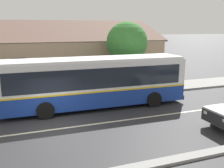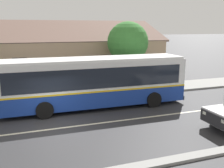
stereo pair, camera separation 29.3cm
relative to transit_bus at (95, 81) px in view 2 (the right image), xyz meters
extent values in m
plane|color=#2D2D30|center=(-2.92, -2.90, -1.73)|extent=(300.00, 300.00, 0.00)
cube|color=gray|center=(-2.92, 3.10, -1.65)|extent=(60.00, 3.00, 0.15)
cube|color=beige|center=(-2.92, -2.90, -1.73)|extent=(60.00, 0.16, 0.01)
cube|color=tan|center=(-4.58, 10.76, 0.21)|extent=(25.93, 10.62, 3.87)
cube|color=brown|center=(-4.58, 8.10, 3.07)|extent=(26.53, 5.36, 2.01)
cube|color=brown|center=(-4.58, 13.41, 3.07)|extent=(26.53, 5.36, 2.01)
cube|color=black|center=(-4.58, 5.42, 0.40)|extent=(1.10, 0.06, 1.30)
cube|color=black|center=(4.49, 5.42, 0.40)|extent=(1.10, 0.06, 1.30)
cube|color=#4C3323|center=(-0.69, 5.42, -0.68)|extent=(1.00, 0.06, 2.10)
cube|color=navy|center=(-0.02, 0.00, -0.95)|extent=(11.82, 2.64, 1.00)
cube|color=gold|center=(-0.02, 0.00, -0.40)|extent=(11.84, 2.66, 0.10)
cube|color=white|center=(-0.02, 0.00, 0.51)|extent=(11.82, 2.64, 1.72)
cube|color=white|center=(-0.02, 0.00, 1.43)|extent=(11.58, 2.51, 0.12)
cube|color=black|center=(0.00, 1.26, 0.41)|extent=(10.85, 0.16, 1.22)
cube|color=black|center=(-0.03, -1.27, 0.41)|extent=(10.85, 0.16, 1.22)
cube|color=black|center=(5.90, -0.07, 0.41)|extent=(0.07, 2.20, 1.22)
cube|color=black|center=(5.90, -0.07, 1.23)|extent=(0.06, 1.75, 0.24)
cube|color=black|center=(5.92, -0.07, -1.33)|extent=(0.11, 2.50, 0.28)
cube|color=#197233|center=(-1.48, 1.29, -0.95)|extent=(3.30, 0.07, 0.70)
cube|color=black|center=(4.60, 1.21, -0.22)|extent=(0.90, 0.04, 2.47)
cylinder|color=black|center=(3.65, 1.20, -1.23)|extent=(1.00, 0.29, 1.00)
cylinder|color=black|center=(3.62, -1.30, -1.23)|extent=(1.00, 0.29, 1.00)
cylinder|color=black|center=(-3.24, 1.29, -1.23)|extent=(1.00, 0.29, 1.00)
cylinder|color=black|center=(-3.27, -1.21, -1.23)|extent=(1.00, 0.29, 1.00)
cube|color=#232326|center=(4.38, -5.97, -1.00)|extent=(0.12, 1.80, 0.59)
cube|color=silver|center=(4.38, -6.61, -0.88)|extent=(0.07, 0.24, 0.16)
cube|color=silver|center=(4.35, -5.34, -0.88)|extent=(0.07, 0.24, 0.16)
cylinder|color=black|center=(5.48, -4.97, -1.35)|extent=(0.77, 0.28, 0.76)
cylinder|color=#4C3828|center=(3.91, 4.02, -0.32)|extent=(0.42, 0.42, 2.81)
sphere|color=#387A33|center=(3.91, 4.02, 2.18)|extent=(3.38, 3.38, 3.38)
cylinder|color=gray|center=(7.24, 2.10, -0.38)|extent=(0.07, 0.07, 2.40)
cube|color=#1959A5|center=(7.24, 2.08, 0.57)|extent=(0.36, 0.03, 0.48)
camera|label=1|loc=(-4.25, -15.12, 3.37)|focal=40.00mm
camera|label=2|loc=(-3.97, -15.21, 3.37)|focal=40.00mm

